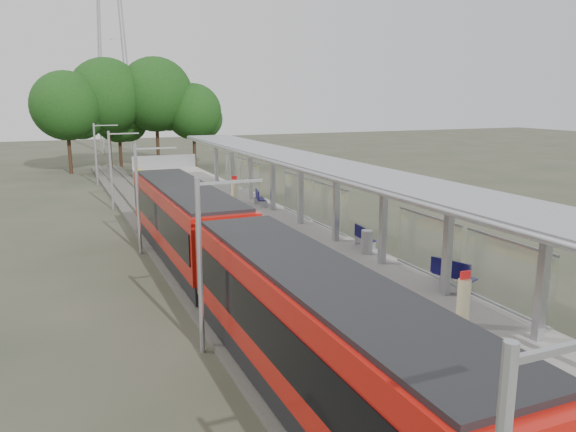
% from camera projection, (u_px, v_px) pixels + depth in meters
% --- Properties ---
extents(ground, '(200.00, 200.00, 0.00)m').
position_uv_depth(ground, '(537.00, 425.00, 13.36)').
color(ground, '#474438').
rests_on(ground, ground).
extents(trackbed, '(3.00, 70.00, 0.24)m').
position_uv_depth(trackbed, '(173.00, 243.00, 29.57)').
color(trackbed, '#59544C').
rests_on(trackbed, ground).
extents(platform, '(6.00, 50.00, 1.00)m').
position_uv_depth(platform, '(253.00, 228.00, 31.22)').
color(platform, gray).
rests_on(platform, ground).
extents(tactile_strip, '(0.60, 50.00, 0.02)m').
position_uv_depth(tactile_strip, '(208.00, 223.00, 30.13)').
color(tactile_strip, gold).
rests_on(tactile_strip, platform).
extents(end_fence, '(6.00, 0.10, 1.20)m').
position_uv_depth(end_fence, '(164.00, 161.00, 53.41)').
color(end_fence, '#9EA0A5').
rests_on(end_fence, platform).
extents(train, '(2.74, 27.60, 3.62)m').
position_uv_depth(train, '(231.00, 258.00, 19.90)').
color(train, black).
rests_on(train, ground).
extents(canopy, '(3.27, 38.00, 3.66)m').
position_uv_depth(canopy, '(309.00, 168.00, 27.64)').
color(canopy, '#9EA0A5').
rests_on(canopy, platform).
extents(pylon, '(8.00, 4.00, 38.00)m').
position_uv_depth(pylon, '(109.00, 9.00, 74.60)').
color(pylon, '#9EA0A5').
rests_on(pylon, ground).
extents(tree_cluster, '(19.43, 9.86, 11.86)m').
position_uv_depth(tree_cluster, '(127.00, 102.00, 59.07)').
color(tree_cluster, '#382316').
rests_on(tree_cluster, ground).
extents(catenary_masts, '(2.08, 48.16, 5.40)m').
position_uv_depth(catenary_masts, '(139.00, 196.00, 27.42)').
color(catenary_masts, '#9EA0A5').
rests_on(catenary_masts, ground).
extents(bench_near, '(1.03, 1.59, 1.05)m').
position_uv_depth(bench_near, '(453.00, 274.00, 19.77)').
color(bench_near, '#121053').
rests_on(bench_near, platform).
extents(bench_mid, '(0.55, 1.43, 0.95)m').
position_uv_depth(bench_mid, '(364.00, 236.00, 25.27)').
color(bench_mid, '#121053').
rests_on(bench_mid, platform).
extents(bench_far, '(0.79, 1.55, 1.02)m').
position_uv_depth(bench_far, '(259.00, 197.00, 34.77)').
color(bench_far, '#121053').
rests_on(bench_far, platform).
extents(info_pillar_near, '(0.38, 0.38, 1.70)m').
position_uv_depth(info_pillar_near, '(463.00, 302.00, 16.50)').
color(info_pillar_near, beige).
rests_on(info_pillar_near, platform).
extents(info_pillar_far, '(0.39, 0.39, 1.74)m').
position_uv_depth(info_pillar_far, '(234.00, 191.00, 35.79)').
color(info_pillar_far, beige).
rests_on(info_pillar_far, platform).
extents(litter_bin, '(0.59, 0.59, 1.03)m').
position_uv_depth(litter_bin, '(367.00, 242.00, 24.21)').
color(litter_bin, '#9EA0A5').
rests_on(litter_bin, platform).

